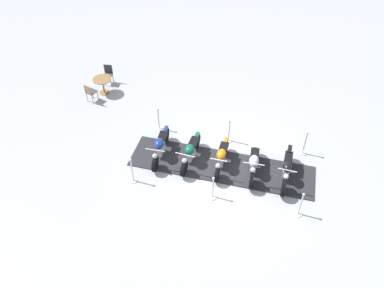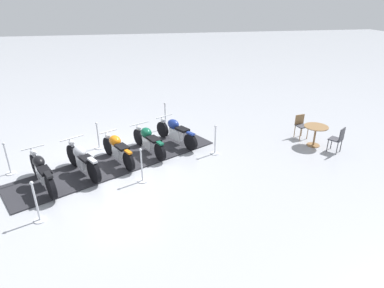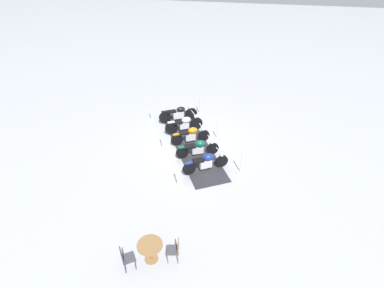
{
  "view_description": "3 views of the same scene",
  "coord_description": "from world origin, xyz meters",
  "px_view_note": "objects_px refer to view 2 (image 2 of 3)",
  "views": [
    {
      "loc": [
        -8.15,
        -6.09,
        10.66
      ],
      "look_at": [
        -0.36,
        1.17,
        0.67
      ],
      "focal_mm": 36.12,
      "sensor_mm": 36.0,
      "label": 1
    },
    {
      "loc": [
        9.85,
        0.59,
        5.09
      ],
      "look_at": [
        0.44,
        2.4,
        0.68
      ],
      "focal_mm": 30.34,
      "sensor_mm": 36.0,
      "label": 2
    },
    {
      "loc": [
        -2.63,
        13.08,
        9.17
      ],
      "look_at": [
        -0.35,
        1.36,
        0.92
      ],
      "focal_mm": 28.7,
      "sensor_mm": 36.0,
      "label": 3
    }
  ],
  "objects_px": {
    "motorcycle_navy": "(175,131)",
    "cafe_chair_across_table": "(301,124)",
    "motorcycle_forest": "(148,140)",
    "motorcycle_black": "(42,171)",
    "stanchion_left_front": "(215,144)",
    "motorcycle_chrome": "(82,159)",
    "stanchion_right_rear": "(8,163)",
    "stanchion_left_rear": "(37,207)",
    "stanchion_left_mid": "(142,170)",
    "cafe_chair_near_table": "(338,138)",
    "cafe_table": "(316,131)",
    "motorcycle_copper": "(117,148)",
    "stanchion_right_mid": "(99,140)",
    "stanchion_right_front": "(165,119)"
  },
  "relations": [
    {
      "from": "motorcycle_navy",
      "to": "cafe_chair_across_table",
      "type": "height_order",
      "value": "motorcycle_navy"
    },
    {
      "from": "motorcycle_forest",
      "to": "motorcycle_navy",
      "type": "bearing_deg",
      "value": -86.01
    },
    {
      "from": "motorcycle_black",
      "to": "stanchion_left_front",
      "type": "relative_size",
      "value": 1.94
    },
    {
      "from": "motorcycle_navy",
      "to": "motorcycle_forest",
      "type": "distance_m",
      "value": 1.19
    },
    {
      "from": "motorcycle_chrome",
      "to": "motorcycle_black",
      "type": "height_order",
      "value": "motorcycle_black"
    },
    {
      "from": "motorcycle_navy",
      "to": "motorcycle_forest",
      "type": "xyz_separation_m",
      "value": [
        0.57,
        -1.04,
        -0.02
      ]
    },
    {
      "from": "motorcycle_black",
      "to": "stanchion_right_rear",
      "type": "distance_m",
      "value": 1.6
    },
    {
      "from": "stanchion_left_front",
      "to": "stanchion_left_rear",
      "type": "height_order",
      "value": "stanchion_left_rear"
    },
    {
      "from": "stanchion_left_front",
      "to": "stanchion_left_mid",
      "type": "distance_m",
      "value": 2.96
    },
    {
      "from": "motorcycle_forest",
      "to": "stanchion_right_rear",
      "type": "bearing_deg",
      "value": 74.08
    },
    {
      "from": "motorcycle_navy",
      "to": "stanchion_left_front",
      "type": "xyz_separation_m",
      "value": [
        1.09,
        1.25,
        -0.16
      ]
    },
    {
      "from": "motorcycle_navy",
      "to": "stanchion_left_mid",
      "type": "height_order",
      "value": "stanchion_left_mid"
    },
    {
      "from": "motorcycle_chrome",
      "to": "motorcycle_black",
      "type": "distance_m",
      "value": 1.19
    },
    {
      "from": "stanchion_left_mid",
      "to": "cafe_chair_near_table",
      "type": "height_order",
      "value": "stanchion_left_mid"
    },
    {
      "from": "motorcycle_forest",
      "to": "stanchion_left_front",
      "type": "bearing_deg",
      "value": -127.51
    },
    {
      "from": "motorcycle_forest",
      "to": "stanchion_right_rear",
      "type": "xyz_separation_m",
      "value": [
        0.68,
        -4.35,
        -0.13
      ]
    },
    {
      "from": "cafe_chair_near_table",
      "to": "cafe_chair_across_table",
      "type": "bearing_deg",
      "value": -12.2
    },
    {
      "from": "motorcycle_black",
      "to": "stanchion_left_rear",
      "type": "relative_size",
      "value": 1.85
    },
    {
      "from": "stanchion_right_rear",
      "to": "cafe_chair_across_table",
      "type": "bearing_deg",
      "value": 95.23
    },
    {
      "from": "cafe_table",
      "to": "motorcycle_copper",
      "type": "bearing_deg",
      "value": -89.84
    },
    {
      "from": "stanchion_left_front",
      "to": "cafe_table",
      "type": "distance_m",
      "value": 3.78
    },
    {
      "from": "motorcycle_black",
      "to": "cafe_table",
      "type": "bearing_deg",
      "value": -109.78
    },
    {
      "from": "stanchion_right_mid",
      "to": "motorcycle_black",
      "type": "bearing_deg",
      "value": -29.68
    },
    {
      "from": "stanchion_right_front",
      "to": "stanchion_left_mid",
      "type": "distance_m",
      "value": 4.22
    },
    {
      "from": "stanchion_left_rear",
      "to": "motorcycle_forest",
      "type": "bearing_deg",
      "value": 138.81
    },
    {
      "from": "motorcycle_navy",
      "to": "cafe_table",
      "type": "bearing_deg",
      "value": -133.88
    },
    {
      "from": "stanchion_right_rear",
      "to": "cafe_chair_near_table",
      "type": "relative_size",
      "value": 1.14
    },
    {
      "from": "motorcycle_black",
      "to": "cafe_table",
      "type": "distance_m",
      "value": 9.27
    },
    {
      "from": "motorcycle_forest",
      "to": "motorcycle_copper",
      "type": "distance_m",
      "value": 1.19
    },
    {
      "from": "stanchion_left_rear",
      "to": "motorcycle_chrome",
      "type": "bearing_deg",
      "value": 159.51
    },
    {
      "from": "stanchion_right_front",
      "to": "stanchion_left_rear",
      "type": "height_order",
      "value": "stanchion_right_front"
    },
    {
      "from": "motorcycle_chrome",
      "to": "cafe_chair_across_table",
      "type": "bearing_deg",
      "value": -111.37
    },
    {
      "from": "motorcycle_black",
      "to": "cafe_chair_near_table",
      "type": "relative_size",
      "value": 2.23
    },
    {
      "from": "motorcycle_forest",
      "to": "stanchion_right_front",
      "type": "bearing_deg",
      "value": -46.55
    },
    {
      "from": "stanchion_right_mid",
      "to": "stanchion_left_rear",
      "type": "xyz_separation_m",
      "value": [
        4.06,
        -1.17,
        0.09
      ]
    },
    {
      "from": "motorcycle_forest",
      "to": "cafe_chair_near_table",
      "type": "height_order",
      "value": "cafe_chair_near_table"
    },
    {
      "from": "motorcycle_forest",
      "to": "cafe_table",
      "type": "height_order",
      "value": "motorcycle_forest"
    },
    {
      "from": "motorcycle_copper",
      "to": "cafe_chair_across_table",
      "type": "height_order",
      "value": "motorcycle_copper"
    },
    {
      "from": "motorcycle_copper",
      "to": "motorcycle_chrome",
      "type": "relative_size",
      "value": 1.0
    },
    {
      "from": "motorcycle_black",
      "to": "stanchion_left_rear",
      "type": "bearing_deg",
      "value": 160.78
    },
    {
      "from": "motorcycle_forest",
      "to": "stanchion_left_mid",
      "type": "distance_m",
      "value": 1.95
    },
    {
      "from": "motorcycle_chrome",
      "to": "stanchion_left_mid",
      "type": "relative_size",
      "value": 1.75
    },
    {
      "from": "stanchion_right_front",
      "to": "stanchion_left_front",
      "type": "xyz_separation_m",
      "value": [
        2.65,
        1.44,
        -0.06
      ]
    },
    {
      "from": "motorcycle_forest",
      "to": "cafe_chair_across_table",
      "type": "relative_size",
      "value": 2.23
    },
    {
      "from": "motorcycle_black",
      "to": "cafe_table",
      "type": "relative_size",
      "value": 2.44
    },
    {
      "from": "stanchion_left_rear",
      "to": "cafe_chair_near_table",
      "type": "bearing_deg",
      "value": 102.59
    },
    {
      "from": "motorcycle_navy",
      "to": "cafe_chair_near_table",
      "type": "height_order",
      "value": "motorcycle_navy"
    },
    {
      "from": "stanchion_right_front",
      "to": "motorcycle_forest",
      "type": "bearing_deg",
      "value": -21.74
    },
    {
      "from": "motorcycle_copper",
      "to": "cafe_chair_across_table",
      "type": "xyz_separation_m",
      "value": [
        -0.82,
        6.97,
        0.01
      ]
    },
    {
      "from": "stanchion_left_rear",
      "to": "cafe_chair_near_table",
      "type": "height_order",
      "value": "stanchion_left_rear"
    }
  ]
}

